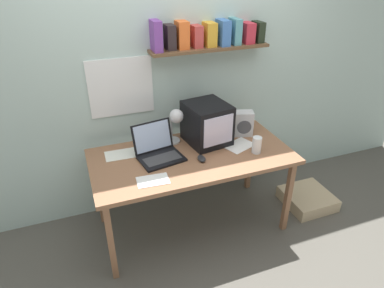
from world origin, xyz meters
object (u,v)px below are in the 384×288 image
object	(u,v)px
corner_desk	(192,161)
printed_handout	(239,145)
desk_lamp	(175,121)
loose_paper_near_laptop	(122,154)
space_heater	(243,123)
computer_mouse	(202,158)
laptop	(158,149)
floor_cushion	(307,199)
juice_glass	(257,146)
crt_monitor	(207,123)
loose_paper_near_monitor	(153,180)

from	to	relation	value
corner_desk	printed_handout	distance (m)	0.43
desk_lamp	loose_paper_near_laptop	world-z (taller)	desk_lamp
space_heater	printed_handout	world-z (taller)	space_heater
computer_mouse	printed_handout	world-z (taller)	computer_mouse
laptop	floor_cushion	size ratio (longest dim) A/B	0.88
juice_glass	space_heater	distance (m)	0.32
loose_paper_near_laptop	floor_cushion	size ratio (longest dim) A/B	0.61
laptop	space_heater	xyz separation A→B (m)	(0.81, 0.09, 0.05)
desk_lamp	floor_cushion	size ratio (longest dim) A/B	0.74
crt_monitor	printed_handout	world-z (taller)	crt_monitor
loose_paper_near_laptop	computer_mouse	bearing A→B (deg)	-28.05
laptop	juice_glass	xyz separation A→B (m)	(0.77, -0.23, -0.00)
desk_lamp	printed_handout	distance (m)	0.58
desk_lamp	floor_cushion	distance (m)	1.56
corner_desk	loose_paper_near_laptop	bearing A→B (deg)	159.13
juice_glass	crt_monitor	bearing A→B (deg)	133.97
corner_desk	desk_lamp	xyz separation A→B (m)	(-0.06, 0.22, 0.28)
laptop	floor_cushion	distance (m)	1.62
laptop	loose_paper_near_laptop	size ratio (longest dim) A/B	1.44
loose_paper_near_laptop	floor_cushion	bearing A→B (deg)	-10.90
laptop	corner_desk	bearing A→B (deg)	-26.82
printed_handout	floor_cushion	size ratio (longest dim) A/B	0.68
juice_glass	floor_cushion	bearing A→B (deg)	2.10
computer_mouse	loose_paper_near_monitor	size ratio (longest dim) A/B	0.46
space_heater	floor_cushion	size ratio (longest dim) A/B	0.51
space_heater	corner_desk	bearing A→B (deg)	-144.62
space_heater	desk_lamp	bearing A→B (deg)	-166.45
loose_paper_near_laptop	loose_paper_near_monitor	xyz separation A→B (m)	(0.14, -0.44, -0.00)
desk_lamp	loose_paper_near_laptop	xyz separation A→B (m)	(-0.47, -0.02, -0.22)
juice_glass	computer_mouse	world-z (taller)	juice_glass
loose_paper_near_laptop	printed_handout	distance (m)	0.98
computer_mouse	loose_paper_near_monitor	xyz separation A→B (m)	(-0.43, -0.13, -0.01)
laptop	loose_paper_near_monitor	distance (m)	0.35
space_heater	printed_handout	size ratio (longest dim) A/B	0.75
desk_lamp	space_heater	xyz separation A→B (m)	(0.61, -0.05, -0.11)
desk_lamp	juice_glass	xyz separation A→B (m)	(0.57, -0.37, -0.16)
computer_mouse	loose_paper_near_laptop	xyz separation A→B (m)	(-0.57, 0.31, -0.01)
crt_monitor	printed_handout	distance (m)	0.33
space_heater	printed_handout	distance (m)	0.23
computer_mouse	printed_handout	size ratio (longest dim) A/B	0.37
laptop	loose_paper_near_laptop	world-z (taller)	laptop
desk_lamp	juice_glass	size ratio (longest dim) A/B	2.32
crt_monitor	loose_paper_near_laptop	world-z (taller)	crt_monitor
corner_desk	space_heater	size ratio (longest dim) A/B	7.30
laptop	desk_lamp	xyz separation A→B (m)	(0.20, 0.14, 0.15)
computer_mouse	corner_desk	bearing A→B (deg)	112.07
loose_paper_near_laptop	desk_lamp	bearing A→B (deg)	1.91
computer_mouse	loose_paper_near_monitor	distance (m)	0.45
space_heater	computer_mouse	distance (m)	0.58
crt_monitor	printed_handout	bearing A→B (deg)	-44.58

